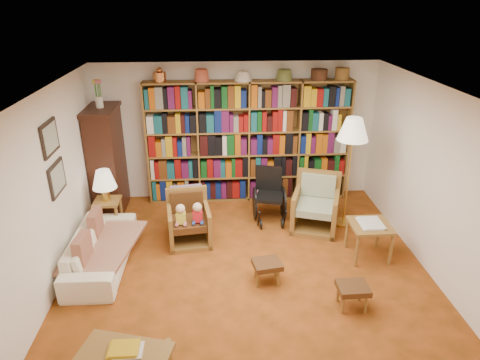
{
  "coord_description": "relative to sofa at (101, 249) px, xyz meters",
  "views": [
    {
      "loc": [
        -0.43,
        -4.96,
        3.57
      ],
      "look_at": [
        -0.07,
        0.6,
        1.12
      ],
      "focal_mm": 32.0,
      "sensor_mm": 36.0,
      "label": 1
    }
  ],
  "objects": [
    {
      "name": "cushion_left",
      "position": [
        -0.13,
        0.35,
        0.19
      ],
      "size": [
        0.13,
        0.4,
        0.4
      ],
      "primitive_type": "cube",
      "rotation": [
        0.0,
        0.0,
        0.0
      ],
      "color": "maroon",
      "rests_on": "sofa"
    },
    {
      "name": "sofa_throw",
      "position": [
        0.05,
        0.0,
        0.04
      ],
      "size": [
        1.03,
        1.58,
        0.04
      ],
      "primitive_type": "cube",
      "rotation": [
        0.0,
        0.0,
        -0.18
      ],
      "color": "#C6AD91",
      "rests_on": "sofa"
    },
    {
      "name": "footstool_b",
      "position": [
        3.27,
        -1.11,
        0.0
      ],
      "size": [
        0.38,
        0.32,
        0.32
      ],
      "color": "#4F2B15",
      "rests_on": "floor"
    },
    {
      "name": "armchair_leather",
      "position": [
        1.21,
        0.63,
        0.08
      ],
      "size": [
        0.72,
        0.76,
        0.82
      ],
      "color": "olive",
      "rests_on": "floor"
    },
    {
      "name": "wall_right",
      "position": [
        4.55,
        -0.28,
        0.99
      ],
      "size": [
        0.0,
        5.0,
        5.0
      ],
      "primitive_type": "plane",
      "rotation": [
        1.57,
        0.0,
        -1.57
      ],
      "color": "white",
      "rests_on": "floor"
    },
    {
      "name": "wall_left",
      "position": [
        -0.45,
        -0.28,
        0.99
      ],
      "size": [
        0.0,
        5.0,
        5.0
      ],
      "primitive_type": "plane",
      "rotation": [
        1.57,
        0.0,
        1.57
      ],
      "color": "white",
      "rests_on": "floor"
    },
    {
      "name": "wall_front",
      "position": [
        2.05,
        -2.78,
        0.99
      ],
      "size": [
        5.0,
        0.0,
        5.0
      ],
      "primitive_type": "plane",
      "rotation": [
        -1.57,
        0.0,
        0.0
      ],
      "color": "white",
      "rests_on": "floor"
    },
    {
      "name": "footstool_a",
      "position": [
        2.29,
        -0.54,
        -0.0
      ],
      "size": [
        0.41,
        0.37,
        0.31
      ],
      "color": "#4F2B15",
      "rests_on": "floor"
    },
    {
      "name": "wheelchair",
      "position": [
        2.54,
        1.23,
        0.15
      ],
      "size": [
        0.54,
        0.72,
        0.91
      ],
      "color": "black",
      "rests_on": "floor"
    },
    {
      "name": "ceiling",
      "position": [
        2.05,
        -0.28,
        2.24
      ],
      "size": [
        5.0,
        5.0,
        0.0
      ],
      "primitive_type": "plane",
      "rotation": [
        3.14,
        0.0,
        0.0
      ],
      "color": "white",
      "rests_on": "wall_back"
    },
    {
      "name": "wall_back",
      "position": [
        2.05,
        2.22,
        0.99
      ],
      "size": [
        5.0,
        0.0,
        5.0
      ],
      "primitive_type": "plane",
      "rotation": [
        1.57,
        0.0,
        0.0
      ],
      "color": "white",
      "rests_on": "floor"
    },
    {
      "name": "armchair_sage",
      "position": [
        3.24,
        0.94,
        0.08
      ],
      "size": [
        0.95,
        0.96,
        0.9
      ],
      "color": "olive",
      "rests_on": "floor"
    },
    {
      "name": "floor",
      "position": [
        2.05,
        -0.28,
        -0.26
      ],
      "size": [
        5.0,
        5.0,
        0.0
      ],
      "primitive_type": "plane",
      "color": "#A74A19",
      "rests_on": "ground"
    },
    {
      "name": "table_lamp",
      "position": [
        -0.1,
        0.98,
        0.63
      ],
      "size": [
        0.38,
        0.38,
        0.51
      ],
      "color": "gold",
      "rests_on": "side_table_lamp"
    },
    {
      "name": "framed_pictures",
      "position": [
        -0.43,
        0.02,
        1.37
      ],
      "size": [
        0.03,
        0.52,
        0.97
      ],
      "color": "black",
      "rests_on": "wall_left"
    },
    {
      "name": "side_table_papers",
      "position": [
        3.83,
        -0.03,
        0.2
      ],
      "size": [
        0.56,
        0.56,
        0.56
      ],
      "color": "olive",
      "rests_on": "floor"
    },
    {
      "name": "bookshelf",
      "position": [
        2.25,
        2.05,
        0.91
      ],
      "size": [
        3.6,
        0.3,
        2.42
      ],
      "color": "olive",
      "rests_on": "floor"
    },
    {
      "name": "cushion_right",
      "position": [
        -0.13,
        -0.35,
        0.19
      ],
      "size": [
        0.15,
        0.41,
        0.4
      ],
      "primitive_type": "cube",
      "rotation": [
        0.0,
        0.0,
        -0.07
      ],
      "color": "maroon",
      "rests_on": "sofa"
    },
    {
      "name": "curio_cabinet",
      "position": [
        -0.2,
        1.72,
        0.7
      ],
      "size": [
        0.5,
        0.95,
        2.4
      ],
      "color": "#381B0F",
      "rests_on": "floor"
    },
    {
      "name": "side_table_lamp",
      "position": [
        -0.1,
        0.98,
        0.15
      ],
      "size": [
        0.41,
        0.41,
        0.54
      ],
      "color": "olive",
      "rests_on": "floor"
    },
    {
      "name": "coffee_table",
      "position": [
        0.71,
        -2.05,
        0.08
      ],
      "size": [
        0.97,
        0.67,
        0.44
      ],
      "color": "olive",
      "rests_on": "floor"
    },
    {
      "name": "sofa",
      "position": [
        0.0,
        0.0,
        0.0
      ],
      "size": [
        1.77,
        0.71,
        0.52
      ],
      "primitive_type": "imported",
      "rotation": [
        0.0,
        0.0,
        1.56
      ],
      "color": "white",
      "rests_on": "floor"
    },
    {
      "name": "floor_lamp",
      "position": [
        3.77,
        0.95,
        1.32
      ],
      "size": [
        0.49,
        0.49,
        1.83
      ],
      "color": "gold",
      "rests_on": "floor"
    }
  ]
}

